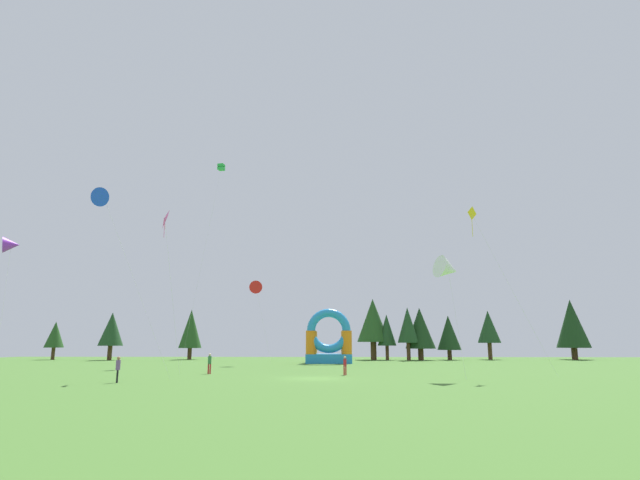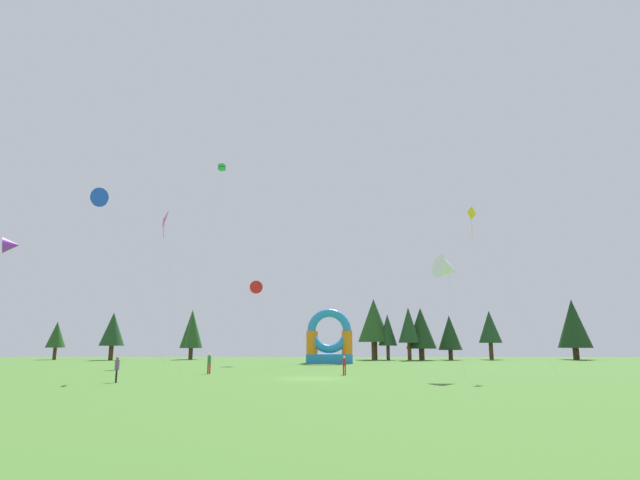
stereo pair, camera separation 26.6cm
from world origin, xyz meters
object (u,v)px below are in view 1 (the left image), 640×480
(kite_blue_delta, at_px, (104,197))
(kite_green_box, at_px, (221,168))
(person_left_edge, at_px, (118,367))
(kite_yellow_diamond, at_px, (472,216))
(kite_purple_delta, at_px, (11,245))
(kite_white_delta, at_px, (448,269))
(kite_red_delta, at_px, (256,287))
(inflatable_red_slide, at_px, (329,344))
(kite_pink_diamond, at_px, (164,220))
(person_near_camera, at_px, (210,362))
(person_far_side, at_px, (345,364))

(kite_blue_delta, bearing_deg, kite_green_box, 85.38)
(person_left_edge, bearing_deg, kite_yellow_diamond, -99.55)
(kite_purple_delta, distance_m, kite_green_box, 37.02)
(kite_white_delta, bearing_deg, kite_red_delta, 127.68)
(kite_blue_delta, height_order, person_left_edge, kite_blue_delta)
(kite_red_delta, relative_size, inflatable_red_slide, 1.50)
(kite_red_delta, bearing_deg, person_left_edge, -98.66)
(inflatable_red_slide, bearing_deg, kite_yellow_diamond, -64.46)
(kite_pink_diamond, height_order, person_near_camera, kite_pink_diamond)
(kite_blue_delta, bearing_deg, kite_purple_delta, -161.81)
(kite_purple_delta, distance_m, kite_blue_delta, 7.51)
(kite_pink_diamond, bearing_deg, kite_red_delta, 80.37)
(person_far_side, bearing_deg, kite_blue_delta, 9.31)
(kite_white_delta, height_order, person_near_camera, kite_white_delta)
(kite_yellow_diamond, bearing_deg, kite_green_box, 136.57)
(kite_blue_delta, bearing_deg, person_near_camera, 38.00)
(kite_red_delta, bearing_deg, kite_pink_diamond, -99.63)
(kite_green_box, bearing_deg, kite_white_delta, -48.62)
(inflatable_red_slide, bearing_deg, person_far_side, -86.24)
(kite_red_delta, relative_size, person_far_side, 6.87)
(person_left_edge, bearing_deg, kite_pink_diamond, -29.85)
(kite_green_box, bearing_deg, person_far_side, -55.99)
(kite_red_delta, xyz_separation_m, person_near_camera, (-0.77, -19.95, -8.64))
(kite_purple_delta, height_order, person_left_edge, kite_purple_delta)
(kite_red_delta, xyz_separation_m, kite_yellow_diamond, (21.80, -22.56, 3.53))
(person_near_camera, bearing_deg, kite_green_box, -73.67)
(kite_blue_delta, bearing_deg, inflatable_red_slide, 59.10)
(kite_pink_diamond, height_order, inflatable_red_slide, kite_pink_diamond)
(kite_white_delta, distance_m, person_near_camera, 21.69)
(kite_blue_delta, distance_m, kite_green_box, 32.56)
(kite_purple_delta, relative_size, kite_blue_delta, 0.70)
(person_far_side, distance_m, person_near_camera, 11.77)
(kite_red_delta, xyz_separation_m, inflatable_red_slide, (9.28, 3.66, -7.19))
(kite_green_box, relative_size, person_left_edge, 16.13)
(kite_green_box, relative_size, kite_white_delta, 2.93)
(kite_red_delta, bearing_deg, inflatable_red_slide, 21.52)
(person_near_camera, bearing_deg, kite_blue_delta, 41.82)
(kite_yellow_diamond, height_order, person_left_edge, kite_yellow_diamond)
(kite_blue_delta, relative_size, person_left_edge, 8.76)
(kite_blue_delta, bearing_deg, kite_pink_diamond, 22.83)
(person_far_side, height_order, inflatable_red_slide, inflatable_red_slide)
(kite_purple_delta, bearing_deg, inflatable_red_slide, 53.19)
(kite_blue_delta, xyz_separation_m, person_near_camera, (7.67, 5.99, -13.10))
(person_left_edge, bearing_deg, kite_green_box, -22.71)
(kite_green_box, height_order, inflatable_red_slide, kite_green_box)
(kite_red_delta, bearing_deg, kite_purple_delta, -117.20)
(kite_green_box, xyz_separation_m, person_near_camera, (5.27, -23.75, -26.12))
(kite_green_box, height_order, person_far_side, kite_green_box)
(kite_purple_delta, xyz_separation_m, kite_pink_diamond, (10.23, 3.77, 2.76))
(kite_pink_diamond, relative_size, person_near_camera, 7.66)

